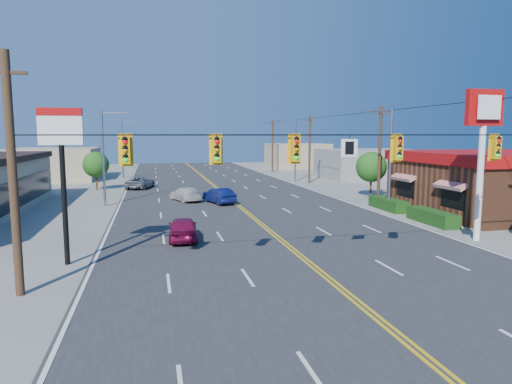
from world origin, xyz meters
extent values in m
plane|color=gray|center=(0.00, 0.00, 0.00)|extent=(160.00, 160.00, 0.00)
cube|color=#2D2D30|center=(0.00, 20.00, 0.03)|extent=(20.00, 120.00, 0.06)
cylinder|color=#47301E|center=(-12.00, 0.00, 4.50)|extent=(0.32, 0.32, 9.00)
cylinder|color=black|center=(0.00, 0.00, 6.00)|extent=(24.00, 0.05, 0.05)
cube|color=white|center=(1.20, 0.00, 5.45)|extent=(0.75, 0.04, 0.75)
cube|color=#D89E0C|center=(-8.00, 0.00, 5.42)|extent=(0.55, 0.34, 1.25)
cube|color=#D89E0C|center=(-4.50, 0.00, 5.42)|extent=(0.55, 0.34, 1.25)
cube|color=#D89E0C|center=(-1.20, 0.00, 5.42)|extent=(0.55, 0.34, 1.25)
cube|color=#D89E0C|center=(3.50, 0.00, 5.42)|extent=(0.55, 0.34, 1.25)
cube|color=#D89E0C|center=(8.50, 0.00, 5.42)|extent=(0.55, 0.34, 1.25)
cube|color=brown|center=(20.00, 12.00, 2.00)|extent=(14.00, 12.00, 4.00)
cube|color=#A50C0C|center=(20.00, 12.00, 4.30)|extent=(14.40, 12.40, 0.80)
cube|color=#194214|center=(11.50, 12.00, 0.45)|extent=(1.20, 9.00, 0.90)
cylinder|color=white|center=(11.00, 4.00, 3.50)|extent=(0.36, 0.36, 7.00)
cube|color=#A50C0C|center=(11.00, 4.00, 7.50)|extent=(2.20, 0.36, 2.00)
cylinder|color=black|center=(-11.00, 4.00, 3.00)|extent=(0.24, 0.24, 6.00)
cube|color=white|center=(-11.00, 4.00, 6.20)|extent=(1.90, 0.30, 1.30)
cylinder|color=gray|center=(11.00, 14.00, 4.00)|extent=(0.20, 0.20, 8.00)
cylinder|color=gray|center=(9.90, 14.00, 7.80)|extent=(2.20, 0.12, 0.12)
cube|color=gray|center=(8.80, 14.00, 7.75)|extent=(0.50, 0.25, 0.15)
cylinder|color=gray|center=(11.00, 38.00, 4.00)|extent=(0.20, 0.20, 8.00)
cylinder|color=gray|center=(9.90, 38.00, 7.80)|extent=(2.20, 0.12, 0.12)
cube|color=gray|center=(8.80, 38.00, 7.75)|extent=(0.50, 0.25, 0.15)
cylinder|color=gray|center=(-11.00, 22.00, 4.00)|extent=(0.20, 0.20, 8.00)
cylinder|color=gray|center=(-9.90, 22.00, 7.80)|extent=(2.20, 0.12, 0.12)
cube|color=gray|center=(-8.80, 22.00, 7.75)|extent=(0.50, 0.25, 0.15)
cylinder|color=gray|center=(-11.00, 48.00, 4.00)|extent=(0.20, 0.20, 8.00)
cylinder|color=gray|center=(-9.90, 48.00, 7.80)|extent=(2.20, 0.12, 0.12)
cube|color=gray|center=(-8.80, 48.00, 7.75)|extent=(0.50, 0.25, 0.15)
cylinder|color=#47301E|center=(12.20, 18.00, 4.20)|extent=(0.28, 0.28, 8.40)
cylinder|color=#47301E|center=(12.20, 36.00, 4.20)|extent=(0.28, 0.28, 8.40)
cylinder|color=#47301E|center=(12.20, 54.00, 4.20)|extent=(0.28, 0.28, 8.40)
cylinder|color=#47301E|center=(13.50, 22.00, 1.05)|extent=(0.20, 0.20, 2.10)
sphere|color=#235B19|center=(13.50, 22.00, 2.94)|extent=(2.94, 2.94, 2.94)
cylinder|color=#47301E|center=(-13.00, 34.00, 1.00)|extent=(0.20, 0.20, 2.00)
sphere|color=#235B19|center=(-13.00, 34.00, 2.80)|extent=(2.80, 2.80, 2.80)
cube|color=gray|center=(22.00, 40.00, 2.00)|extent=(12.00, 10.00, 4.00)
cube|color=tan|center=(-20.00, 48.00, 2.10)|extent=(11.00, 12.00, 4.20)
cube|color=tan|center=(19.00, 62.00, 2.20)|extent=(10.00, 10.00, 4.40)
imported|color=maroon|center=(-5.41, 7.60, 0.67)|extent=(1.80, 4.04, 1.35)
imported|color=#0D164F|center=(-1.40, 21.03, 0.68)|extent=(2.60, 4.36, 1.36)
imported|color=silver|center=(-4.16, 23.23, 0.63)|extent=(3.18, 4.66, 1.25)
imported|color=gray|center=(-8.36, 34.09, 0.67)|extent=(3.51, 5.25, 1.34)
camera|label=1|loc=(-7.02, -18.13, 6.00)|focal=32.00mm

